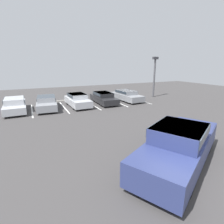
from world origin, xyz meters
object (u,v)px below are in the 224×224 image
object	(u,v)px
parked_sedan_e	(126,95)
pickup_truck	(180,144)
parked_sedan_c	(77,100)
parked_sedan_a	(15,104)
light_post	(154,74)
wheel_stop_curb	(58,101)
parked_sedan_d	(103,97)
parked_sedan_b	(47,102)

from	to	relation	value
parked_sedan_e	pickup_truck	bearing A→B (deg)	-24.68
parked_sedan_c	parked_sedan_a	bearing A→B (deg)	-95.25
light_post	wheel_stop_curb	distance (m)	12.50
parked_sedan_c	light_post	world-z (taller)	light_post
parked_sedan_a	light_post	xyz separation A→B (m)	(16.17, 0.69, 2.30)
parked_sedan_d	parked_sedan_a	bearing A→B (deg)	-89.16
light_post	wheel_stop_curb	xyz separation A→B (m)	(-11.97, 2.11, -2.90)
parked_sedan_c	parked_sedan_b	bearing A→B (deg)	-95.89
pickup_truck	parked_sedan_c	distance (m)	12.59
parked_sedan_b	parked_sedan_e	bearing A→B (deg)	95.89
parked_sedan_a	parked_sedan_d	bearing A→B (deg)	88.15
parked_sedan_a	pickup_truck	bearing A→B (deg)	26.97
pickup_truck	parked_sedan_b	world-z (taller)	pickup_truck
parked_sedan_b	parked_sedan_c	distance (m)	3.00
light_post	wheel_stop_curb	world-z (taller)	light_post
pickup_truck	light_post	world-z (taller)	light_post
parked_sedan_b	wheel_stop_curb	size ratio (longest dim) A/B	2.57
parked_sedan_b	parked_sedan_c	world-z (taller)	parked_sedan_c
parked_sedan_e	wheel_stop_curb	world-z (taller)	parked_sedan_e
pickup_truck	parked_sedan_e	bearing A→B (deg)	41.58
pickup_truck	parked_sedan_b	bearing A→B (deg)	80.23
parked_sedan_b	parked_sedan_c	size ratio (longest dim) A/B	1.08
wheel_stop_curb	light_post	bearing A→B (deg)	-10.01
pickup_truck	parked_sedan_c	world-z (taller)	pickup_truck
pickup_truck	parked_sedan_d	world-z (taller)	pickup_truck
parked_sedan_b	parked_sedan_e	world-z (taller)	parked_sedan_b
wheel_stop_curb	parked_sedan_a	bearing A→B (deg)	-146.25
parked_sedan_b	parked_sedan_e	xyz separation A→B (m)	(8.98, 0.16, -0.01)
parked_sedan_a	wheel_stop_curb	size ratio (longest dim) A/B	2.48
parked_sedan_e	parked_sedan_b	bearing A→B (deg)	-93.46
wheel_stop_curb	parked_sedan_b	bearing A→B (deg)	-116.83
parked_sedan_e	wheel_stop_curb	size ratio (longest dim) A/B	2.61
light_post	parked_sedan_b	bearing A→B (deg)	-176.59
wheel_stop_curb	pickup_truck	bearing A→B (deg)	-79.96
pickup_truck	parked_sedan_b	size ratio (longest dim) A/B	1.35
parked_sedan_e	light_post	bearing A→B (deg)	93.69
pickup_truck	parked_sedan_e	xyz separation A→B (m)	(4.74, 12.88, -0.25)
parked_sedan_b	wheel_stop_curb	distance (m)	3.32
parked_sedan_b	parked_sedan_d	world-z (taller)	parked_sedan_b
pickup_truck	parked_sedan_b	distance (m)	13.41
parked_sedan_d	pickup_truck	bearing A→B (deg)	-6.58
parked_sedan_d	parked_sedan_e	bearing A→B (deg)	93.10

